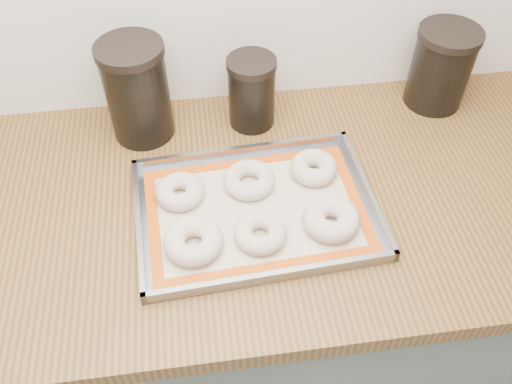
{
  "coord_description": "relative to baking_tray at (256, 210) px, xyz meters",
  "views": [
    {
      "loc": [
        -0.21,
        0.96,
        1.72
      ],
      "look_at": [
        -0.12,
        1.63,
        0.96
      ],
      "focal_mm": 38.0,
      "sensor_mm": 36.0,
      "label": 1
    }
  ],
  "objects": [
    {
      "name": "bagel_front_right",
      "position": [
        0.13,
        -0.06,
        0.02
      ],
      "size": [
        0.13,
        0.13,
        0.04
      ],
      "primitive_type": "torus",
      "rotation": [
        0.0,
        0.0,
        0.28
      ],
      "color": "beige",
      "rests_on": "baking_mat"
    },
    {
      "name": "bagel_front_mid",
      "position": [
        -0.0,
        -0.07,
        0.02
      ],
      "size": [
        0.11,
        0.11,
        0.03
      ],
      "primitive_type": "torus",
      "rotation": [
        0.0,
        0.0,
        -0.16
      ],
      "color": "beige",
      "rests_on": "baking_mat"
    },
    {
      "name": "bagel_front_left",
      "position": [
        -0.12,
        -0.07,
        0.02
      ],
      "size": [
        0.13,
        0.13,
        0.04
      ],
      "primitive_type": "torus",
      "rotation": [
        0.0,
        0.0,
        0.23
      ],
      "color": "beige",
      "rests_on": "baking_mat"
    },
    {
      "name": "baking_tray",
      "position": [
        0.0,
        0.0,
        0.0
      ],
      "size": [
        0.48,
        0.36,
        0.03
      ],
      "rotation": [
        0.0,
        0.0,
        0.06
      ],
      "color": "gray",
      "rests_on": "countertop"
    },
    {
      "name": "cabinet",
      "position": [
        0.12,
        0.04,
        -0.48
      ],
      "size": [
        3.0,
        0.65,
        0.86
      ],
      "primitive_type": "cube",
      "color": "slate",
      "rests_on": "floor"
    },
    {
      "name": "bagel_back_mid",
      "position": [
        -0.0,
        0.07,
        0.01
      ],
      "size": [
        0.11,
        0.11,
        0.03
      ],
      "primitive_type": "torus",
      "rotation": [
        0.0,
        0.0,
        -0.08
      ],
      "color": "beige",
      "rests_on": "baking_mat"
    },
    {
      "name": "countertop",
      "position": [
        0.12,
        0.04,
        -0.03
      ],
      "size": [
        3.06,
        0.68,
        0.04
      ],
      "primitive_type": "cube",
      "color": "brown",
      "rests_on": "cabinet"
    },
    {
      "name": "baking_mat",
      "position": [
        -0.0,
        0.0,
        -0.0
      ],
      "size": [
        0.44,
        0.31,
        0.0
      ],
      "rotation": [
        0.0,
        0.0,
        0.06
      ],
      "color": "#C6B793",
      "rests_on": "baking_tray"
    },
    {
      "name": "bagel_back_left",
      "position": [
        -0.14,
        0.05,
        0.02
      ],
      "size": [
        0.12,
        0.12,
        0.04
      ],
      "primitive_type": "torus",
      "rotation": [
        0.0,
        0.0,
        -0.26
      ],
      "color": "beige",
      "rests_on": "baking_mat"
    },
    {
      "name": "canister_right",
      "position": [
        0.46,
        0.29,
        0.09
      ],
      "size": [
        0.14,
        0.14,
        0.19
      ],
      "color": "black",
      "rests_on": "countertop"
    },
    {
      "name": "canister_left",
      "position": [
        -0.21,
        0.27,
        0.1
      ],
      "size": [
        0.14,
        0.14,
        0.22
      ],
      "color": "black",
      "rests_on": "countertop"
    },
    {
      "name": "canister_mid",
      "position": [
        0.03,
        0.27,
        0.08
      ],
      "size": [
        0.11,
        0.11,
        0.16
      ],
      "color": "black",
      "rests_on": "countertop"
    },
    {
      "name": "bagel_back_right",
      "position": [
        0.13,
        0.08,
        0.02
      ],
      "size": [
        0.12,
        0.12,
        0.04
      ],
      "primitive_type": "torus",
      "rotation": [
        0.0,
        0.0,
        0.27
      ],
      "color": "beige",
      "rests_on": "baking_mat"
    }
  ]
}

